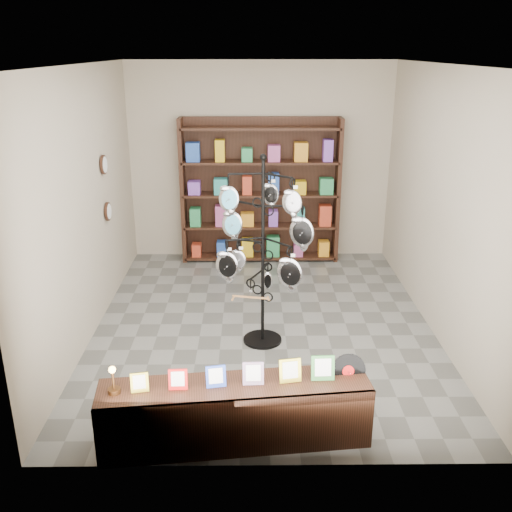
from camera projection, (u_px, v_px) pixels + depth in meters
The scene contains 6 objects.
ground at pixel (263, 324), 6.94m from camera, with size 5.00×5.00×0.00m, color slate.
room_envelope at pixel (264, 174), 6.30m from camera, with size 5.00×5.00×5.00m.
display_tree at pixel (263, 238), 6.11m from camera, with size 1.14×1.12×2.15m.
front_shelf at pixel (235, 413), 4.79m from camera, with size 2.29×0.70×0.80m.
back_shelving at pixel (260, 195), 8.74m from camera, with size 2.42×0.36×2.20m.
wall_clocks at pixel (106, 188), 7.15m from camera, with size 0.03×0.24×0.84m.
Camera 1 is at (-0.16, -6.23, 3.17)m, focal length 40.00 mm.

